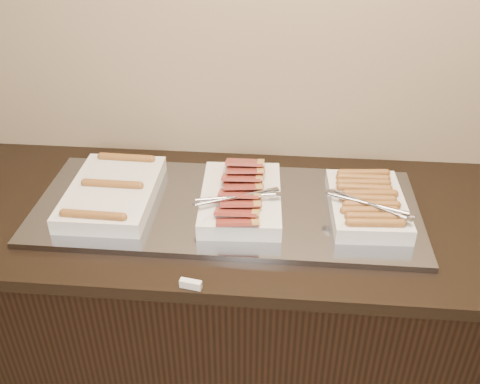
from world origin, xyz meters
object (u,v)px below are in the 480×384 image
object	(u,v)px
dish_right	(367,203)
dish_center	(241,197)
dish_left	(113,192)
counter	(233,311)
warming_tray	(227,207)

from	to	relation	value
dish_right	dish_center	bearing A→B (deg)	177.62
dish_left	dish_right	bearing A→B (deg)	-0.82
dish_left	dish_right	xyz separation A→B (m)	(0.80, -0.00, 0.01)
counter	dish_center	bearing A→B (deg)	-7.87
counter	dish_center	distance (m)	0.50
warming_tray	dish_left	world-z (taller)	dish_left
dish_left	dish_center	world-z (taller)	dish_center
counter	dish_left	size ratio (longest dim) A/B	5.15
counter	dish_left	world-z (taller)	dish_left
dish_left	dish_center	xyz separation A→B (m)	(0.41, -0.00, 0.01)
warming_tray	dish_left	size ratio (longest dim) A/B	3.00
warming_tray	dish_left	xyz separation A→B (m)	(-0.36, 0.00, 0.04)
dish_center	warming_tray	bearing A→B (deg)	172.22
warming_tray	dish_left	bearing A→B (deg)	180.00
dish_right	counter	bearing A→B (deg)	177.09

